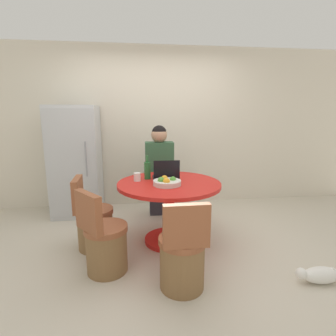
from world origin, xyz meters
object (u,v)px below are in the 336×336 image
chair_near_camera (183,258)px  cat (320,275)px  laptop (166,175)px  chair_left_side (94,224)px  bottle (147,170)px  person_seated (159,167)px  fruit_bowl (167,182)px  chair_near_left_corner (105,244)px  refrigerator (76,161)px  dining_table (169,199)px

chair_near_camera → cat: (1.26, -0.08, -0.21)m
laptop → chair_left_side: bearing=13.9°
cat → chair_left_side: bearing=-19.7°
chair_left_side → bottle: size_ratio=2.89×
person_seated → chair_near_camera: bearing=91.7°
fruit_bowl → chair_near_left_corner: bearing=-147.6°
chair_near_camera → person_seated: person_seated is taller
laptop → cat: bearing=138.6°
person_seated → laptop: (0.03, -0.65, 0.03)m
person_seated → bottle: (-0.20, -0.62, 0.09)m
laptop → fruit_bowl: bearing=84.9°
refrigerator → chair_near_camera: 2.43m
chair_near_left_corner → chair_left_side: size_ratio=1.00×
chair_near_left_corner → fruit_bowl: fruit_bowl is taller
cat → dining_table: bearing=-33.6°
chair_left_side → chair_near_left_corner: bearing=-162.5°
refrigerator → dining_table: size_ratio=1.37×
chair_near_camera → laptop: 1.17m
dining_table → chair_near_left_corner: size_ratio=1.44×
dining_table → bottle: bearing=140.6°
chair_near_left_corner → person_seated: size_ratio=0.61×
dining_table → person_seated: (-0.04, 0.82, 0.23)m
chair_near_left_corner → person_seated: 1.58m
person_seated → fruit_bowl: 0.94m
refrigerator → fruit_bowl: refrigerator is taller
refrigerator → fruit_bowl: bearing=-44.9°
refrigerator → bottle: 1.39m
chair_near_camera → cat: size_ratio=1.76×
refrigerator → bottle: (1.04, -0.92, 0.03)m
laptop → fruit_bowl: 0.29m
dining_table → bottle: size_ratio=4.16×
refrigerator → fruit_bowl: (1.24, -1.24, -0.04)m
dining_table → chair_near_left_corner: 0.91m
person_seated → dining_table: bearing=93.0°
fruit_bowl → cat: (1.31, -0.84, -0.70)m
chair_near_left_corner → dining_table: bearing=-90.0°
chair_near_camera → bottle: bearing=-77.5°
chair_near_left_corner → chair_left_side: 0.53m
dining_table → chair_near_left_corner: bearing=-142.3°
dining_table → cat: dining_table is taller
refrigerator → dining_table: (1.28, -1.11, -0.28)m
chair_near_camera → bottle: (-0.25, 1.08, 0.57)m
chair_left_side → person_seated: (0.84, 0.86, 0.48)m
refrigerator → cat: (2.55, -2.08, -0.75)m
dining_table → fruit_bowl: fruit_bowl is taller
chair_left_side → dining_table: bearing=-90.0°
bottle → laptop: bearing=-6.7°
refrigerator → chair_near_left_corner: bearing=-70.5°
chair_near_camera → laptop: size_ratio=2.67×
person_seated → laptop: 0.65m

